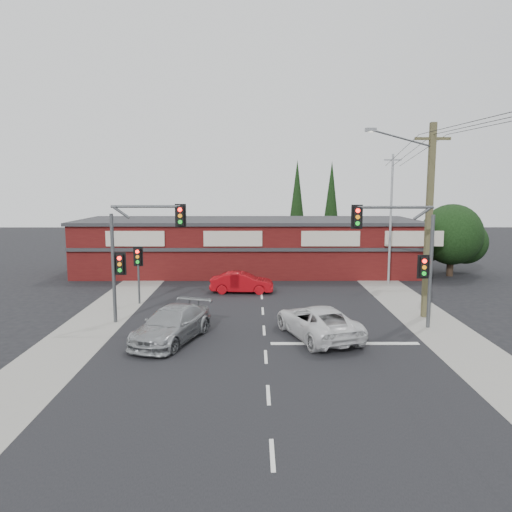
{
  "coord_description": "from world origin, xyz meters",
  "views": [
    {
      "loc": [
        -0.46,
        -22.55,
        6.87
      ],
      "look_at": [
        -0.38,
        3.0,
        3.25
      ],
      "focal_mm": 35.0,
      "sensor_mm": 36.0,
      "label": 1
    }
  ],
  "objects_px": {
    "white_suv": "(317,322)",
    "shop_building": "(248,245)",
    "silver_suv": "(172,325)",
    "red_sedan": "(242,283)",
    "utility_pole": "(427,215)"
  },
  "relations": [
    {
      "from": "white_suv",
      "to": "silver_suv",
      "type": "bearing_deg",
      "value": -13.76
    },
    {
      "from": "white_suv",
      "to": "shop_building",
      "type": "bearing_deg",
      "value": -97.28
    },
    {
      "from": "utility_pole",
      "to": "shop_building",
      "type": "bearing_deg",
      "value": 123.76
    },
    {
      "from": "white_suv",
      "to": "silver_suv",
      "type": "height_order",
      "value": "silver_suv"
    },
    {
      "from": "white_suv",
      "to": "silver_suv",
      "type": "distance_m",
      "value": 6.56
    },
    {
      "from": "white_suv",
      "to": "utility_pole",
      "type": "xyz_separation_m",
      "value": [
        5.96,
        3.53,
        4.66
      ]
    },
    {
      "from": "shop_building",
      "to": "white_suv",
      "type": "bearing_deg",
      "value": -79.01
    },
    {
      "from": "silver_suv",
      "to": "utility_pole",
      "type": "xyz_separation_m",
      "value": [
        12.5,
        4.05,
        4.65
      ]
    },
    {
      "from": "silver_suv",
      "to": "red_sedan",
      "type": "relative_size",
      "value": 1.27
    },
    {
      "from": "white_suv",
      "to": "silver_suv",
      "type": "relative_size",
      "value": 1.03
    },
    {
      "from": "shop_building",
      "to": "utility_pole",
      "type": "height_order",
      "value": "utility_pole"
    },
    {
      "from": "silver_suv",
      "to": "shop_building",
      "type": "bearing_deg",
      "value": 98.6
    },
    {
      "from": "white_suv",
      "to": "shop_building",
      "type": "relative_size",
      "value": 0.19
    },
    {
      "from": "red_sedan",
      "to": "utility_pole",
      "type": "distance_m",
      "value": 12.32
    },
    {
      "from": "red_sedan",
      "to": "shop_building",
      "type": "distance_m",
      "value": 8.08
    }
  ]
}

